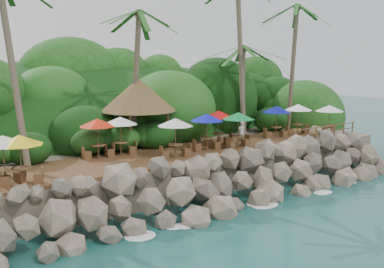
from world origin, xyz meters
TOP-DOWN VIEW (x-y plane):
  - ground at (0.00, 0.00)m, footprint 140.00×140.00m
  - land_base at (0.00, 16.00)m, footprint 32.00×25.20m
  - jungle_hill at (0.00, 23.50)m, footprint 44.80×28.00m
  - seawall at (0.00, 2.00)m, footprint 29.00×4.00m
  - terrace at (0.00, 6.00)m, footprint 26.00×5.00m
  - jungle_foliage at (0.00, 15.00)m, footprint 44.00×16.00m
  - foam_line at (0.00, 0.30)m, footprint 25.20×0.80m
  - palapa at (-1.93, 9.44)m, footprint 5.10×5.10m
  - dining_clusters at (0.19, 5.79)m, footprint 25.79×5.39m
  - railing at (10.50, 3.65)m, footprint 7.20×0.10m
  - waiter at (4.13, 5.86)m, footprint 0.60×0.41m

SIDE VIEW (x-z plane):
  - ground at x=0.00m, z-range 0.00..0.00m
  - jungle_hill at x=0.00m, z-range -7.70..7.70m
  - jungle_foliage at x=0.00m, z-range -6.00..6.00m
  - foam_line at x=0.00m, z-range 0.00..0.06m
  - land_base at x=0.00m, z-range 0.00..2.10m
  - seawall at x=0.00m, z-range 0.00..2.30m
  - terrace at x=0.00m, z-range 2.10..2.30m
  - railing at x=10.50m, z-range 2.41..3.41m
  - waiter at x=4.13m, z-range 2.30..3.90m
  - dining_clusters at x=0.19m, z-range 3.08..5.46m
  - palapa at x=-1.93m, z-range 3.49..8.09m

